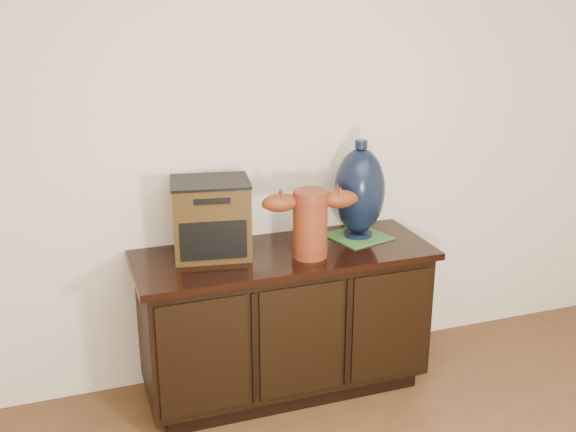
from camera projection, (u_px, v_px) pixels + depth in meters
name	position (u px, v px, depth m)	size (l,w,h in m)	color
sideboard	(284.00, 320.00, 3.39)	(1.46, 0.56, 0.75)	black
terracotta_vessel	(310.00, 220.00, 3.16)	(0.46, 0.19, 0.33)	maroon
tv_radio	(211.00, 218.00, 3.19)	(0.41, 0.35, 0.37)	#3B290E
green_mat	(358.00, 236.00, 3.47)	(0.27, 0.27, 0.01)	#377132
lamp_base	(359.00, 191.00, 3.39)	(0.32, 0.32, 0.50)	black
spray_can	(244.00, 234.00, 3.24)	(0.06, 0.06, 0.19)	#5A120F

